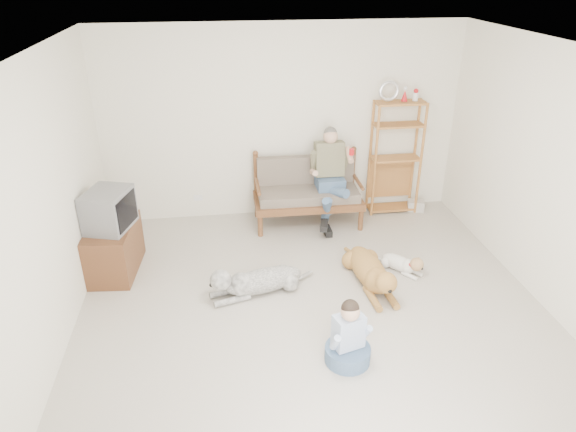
{
  "coord_description": "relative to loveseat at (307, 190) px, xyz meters",
  "views": [
    {
      "loc": [
        -0.9,
        -4.14,
        3.39
      ],
      "look_at": [
        -0.18,
        1.0,
        0.79
      ],
      "focal_mm": 32.0,
      "sensor_mm": 36.0,
      "label": 1
    }
  ],
  "objects": [
    {
      "name": "floor",
      "position": [
        -0.29,
        -2.37,
        -0.49
      ],
      "size": [
        5.5,
        5.5,
        0.0
      ],
      "primitive_type": "plane",
      "color": "beige",
      "rests_on": "ground"
    },
    {
      "name": "ceiling",
      "position": [
        -0.29,
        -2.37,
        2.21
      ],
      "size": [
        5.5,
        5.5,
        0.0
      ],
      "primitive_type": "plane",
      "rotation": [
        3.14,
        0.0,
        0.0
      ],
      "color": "white",
      "rests_on": "ground"
    },
    {
      "name": "wall_back",
      "position": [
        -0.29,
        0.38,
        0.86
      ],
      "size": [
        5.0,
        0.0,
        5.0
      ],
      "primitive_type": "plane",
      "rotation": [
        1.57,
        0.0,
        0.0
      ],
      "color": "white",
      "rests_on": "ground"
    },
    {
      "name": "wall_left",
      "position": [
        -2.79,
        -2.37,
        0.86
      ],
      "size": [
        0.0,
        5.5,
        5.5
      ],
      "primitive_type": "plane",
      "rotation": [
        1.57,
        0.0,
        1.57
      ],
      "color": "white",
      "rests_on": "ground"
    },
    {
      "name": "wall_right",
      "position": [
        2.21,
        -2.37,
        0.86
      ],
      "size": [
        0.0,
        5.5,
        5.5
      ],
      "primitive_type": "plane",
      "rotation": [
        1.57,
        0.0,
        -1.57
      ],
      "color": "white",
      "rests_on": "ground"
    },
    {
      "name": "loveseat",
      "position": [
        0.0,
        0.0,
        0.0
      ],
      "size": [
        1.51,
        0.72,
        0.95
      ],
      "rotation": [
        0.0,
        0.0,
        -0.01
      ],
      "color": "brown",
      "rests_on": "ground"
    },
    {
      "name": "man",
      "position": [
        0.28,
        -0.18,
        0.15
      ],
      "size": [
        0.52,
        0.75,
        1.21
      ],
      "color": "#486284",
      "rests_on": "loveseat"
    },
    {
      "name": "etagere",
      "position": [
        1.31,
        0.18,
        0.36
      ],
      "size": [
        0.73,
        0.32,
        1.94
      ],
      "color": "#B57238",
      "rests_on": "ground"
    },
    {
      "name": "book_stack",
      "position": [
        1.69,
        0.12,
        -0.41
      ],
      "size": [
        0.28,
        0.23,
        0.15
      ],
      "primitive_type": "cube",
      "rotation": [
        0.0,
        0.0,
        -0.27
      ],
      "color": "silver",
      "rests_on": "ground"
    },
    {
      "name": "tv_stand",
      "position": [
        -2.52,
        -0.98,
        -0.19
      ],
      "size": [
        0.58,
        0.94,
        0.6
      ],
      "rotation": [
        0.0,
        0.0,
        -0.09
      ],
      "color": "brown",
      "rests_on": "ground"
    },
    {
      "name": "crt_tv",
      "position": [
        -2.48,
        -1.01,
        0.34
      ],
      "size": [
        0.58,
        0.66,
        0.46
      ],
      "rotation": [
        0.0,
        0.0,
        -0.29
      ],
      "color": "slate",
      "rests_on": "tv_stand"
    },
    {
      "name": "wall_outlet",
      "position": [
        -1.54,
        0.36,
        -0.19
      ],
      "size": [
        0.12,
        0.02,
        0.08
      ],
      "primitive_type": "cube",
      "color": "white",
      "rests_on": "ground"
    },
    {
      "name": "golden_retriever",
      "position": [
        0.46,
        -1.72,
        -0.32
      ],
      "size": [
        0.41,
        1.37,
        0.42
      ],
      "rotation": [
        0.0,
        0.0,
        0.07
      ],
      "color": "#A37538",
      "rests_on": "ground"
    },
    {
      "name": "shaggy_dog",
      "position": [
        -0.89,
        -1.69,
        -0.33
      ],
      "size": [
        1.28,
        0.54,
        0.39
      ],
      "rotation": [
        0.0,
        0.0,
        -1.3
      ],
      "color": "white",
      "rests_on": "ground"
    },
    {
      "name": "terrier",
      "position": [
        0.93,
        -1.5,
        -0.38
      ],
      "size": [
        0.47,
        0.57,
        0.26
      ],
      "rotation": [
        0.0,
        0.0,
        0.64
      ],
      "color": "white",
      "rests_on": "ground"
    },
    {
      "name": "child",
      "position": [
        -0.12,
        -2.9,
        -0.24
      ],
      "size": [
        0.43,
        0.43,
        0.68
      ],
      "rotation": [
        0.0,
        0.0,
        0.29
      ],
      "color": "#486284",
      "rests_on": "ground"
    }
  ]
}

